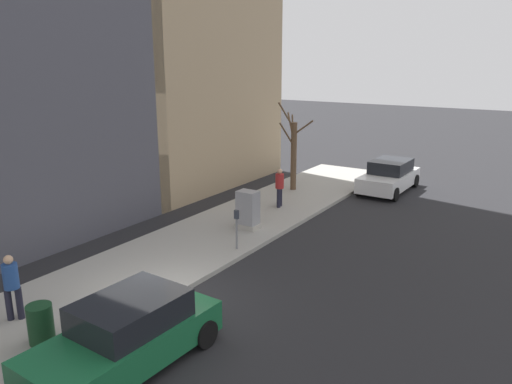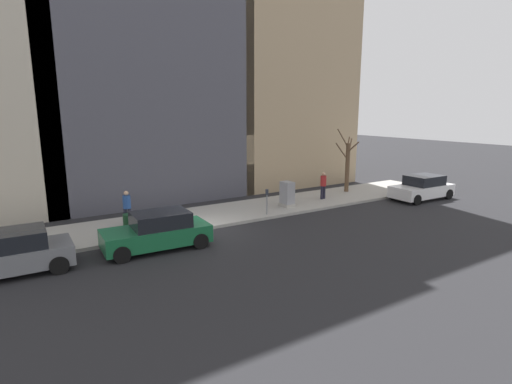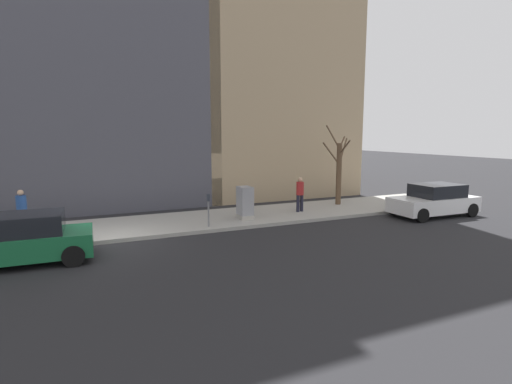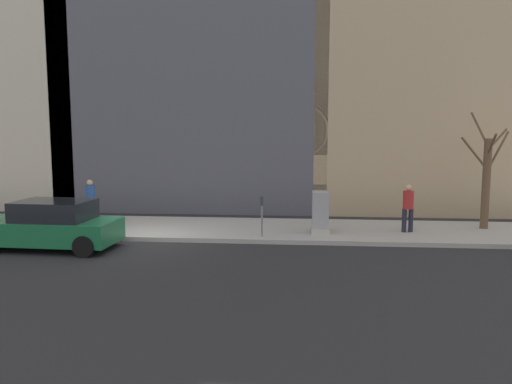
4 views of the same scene
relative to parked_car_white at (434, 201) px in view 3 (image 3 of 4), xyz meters
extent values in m
plane|color=#232326|center=(1.21, 14.61, -0.74)|extent=(120.00, 120.00, 0.00)
cube|color=#9E9B93|center=(3.21, 14.61, -0.66)|extent=(4.00, 36.00, 0.15)
cube|color=white|center=(0.00, 0.05, -0.17)|extent=(1.88, 4.23, 0.70)
cube|color=black|center=(0.00, -0.15, 0.48)|extent=(1.64, 2.23, 0.60)
cylinder|color=black|center=(-0.82, 1.62, -0.42)|extent=(0.23, 0.64, 0.64)
cylinder|color=black|center=(0.88, 1.59, -0.42)|extent=(0.23, 0.64, 0.64)
cylinder|color=black|center=(-0.88, -1.48, -0.42)|extent=(0.23, 0.64, 0.64)
cylinder|color=black|center=(0.82, -1.51, -0.42)|extent=(0.23, 0.64, 0.64)
cube|color=#196038|center=(-0.02, 17.11, -0.17)|extent=(1.96, 4.27, 0.70)
cube|color=black|center=(-0.03, 16.91, 0.48)|extent=(1.68, 2.26, 0.60)
cylinder|color=black|center=(-0.93, 15.59, -0.42)|extent=(0.24, 0.65, 0.64)
cylinder|color=black|center=(0.77, 15.52, -0.42)|extent=(0.24, 0.65, 0.64)
cylinder|color=slate|center=(1.66, 10.61, -0.06)|extent=(0.07, 0.07, 1.05)
cube|color=#2D333D|center=(1.66, 10.61, 0.61)|extent=(0.14, 0.10, 0.30)
cube|color=#A8A399|center=(2.51, 8.66, -0.50)|extent=(0.83, 0.61, 0.18)
cube|color=#939399|center=(2.51, 8.66, 0.22)|extent=(0.75, 0.55, 1.25)
cylinder|color=brown|center=(3.81, 2.74, 1.03)|extent=(0.28, 0.28, 3.23)
cylinder|color=brown|center=(4.28, 2.31, 2.56)|extent=(0.86, 1.02, 0.91)
cylinder|color=brown|center=(4.12, 2.31, 2.15)|extent=(0.65, 0.96, 1.52)
cylinder|color=brown|center=(3.30, 2.80, 2.45)|extent=(1.07, 0.22, 0.78)
cylinder|color=brown|center=(3.97, 3.16, 2.12)|extent=(0.35, 0.91, 1.20)
cylinder|color=brown|center=(4.12, 2.96, 2.96)|extent=(0.68, 0.52, 1.29)
cylinder|color=#14381E|center=(2.11, 17.60, -0.14)|extent=(0.56, 0.56, 0.90)
cylinder|color=#1E1E2D|center=(2.88, 5.75, -0.18)|extent=(0.16, 0.16, 0.82)
cylinder|color=#1E1E2D|center=(2.93, 5.52, -0.18)|extent=(0.16, 0.16, 0.82)
cylinder|color=#A52323|center=(2.91, 5.63, 0.54)|extent=(0.36, 0.36, 0.62)
sphere|color=tan|center=(2.91, 5.63, 0.96)|extent=(0.22, 0.22, 0.22)
cylinder|color=#1E1E2D|center=(3.65, 17.40, -0.18)|extent=(0.16, 0.16, 0.82)
cylinder|color=#1E1E2D|center=(3.48, 17.23, -0.18)|extent=(0.16, 0.16, 0.82)
cylinder|color=#23478C|center=(3.56, 17.31, 0.54)|extent=(0.36, 0.36, 0.62)
sphere|color=tan|center=(3.56, 17.31, 0.96)|extent=(0.22, 0.22, 0.22)
camera|label=1|loc=(-7.26, 23.37, 5.57)|focal=35.00mm
camera|label=2|loc=(-15.21, 21.91, 4.82)|focal=28.00mm
camera|label=3|loc=(-13.46, 15.36, 3.15)|focal=28.00mm
camera|label=4|loc=(-14.57, 9.33, 2.92)|focal=35.00mm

